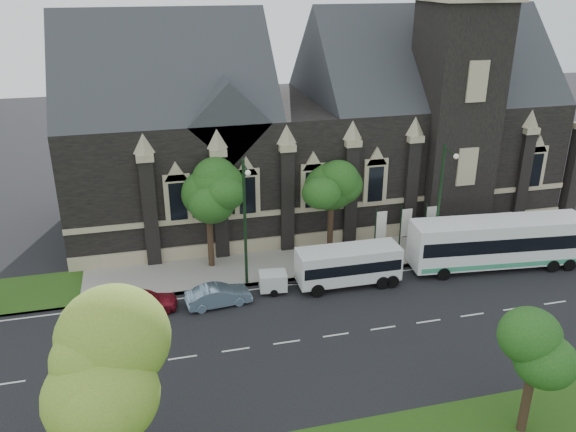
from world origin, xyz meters
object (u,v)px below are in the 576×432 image
object	(u,v)px
tree_walk_left	(210,192)
box_trailer	(273,281)
tree_park_near	(115,365)
banner_flag_right	(429,223)
street_lamp_near	(441,198)
tree_park_east	(538,344)
car_far_red	(143,301)
shuttle_bus	(349,264)
tree_walk_right	(334,180)
street_lamp_mid	(245,217)
banner_flag_left	(379,228)
tour_coach	(498,242)
sedan	(219,295)
banner_flag_center	(404,226)

from	to	relation	value
tree_walk_left	box_trailer	distance (m)	7.64
tree_park_near	banner_flag_right	bearing A→B (deg)	38.86
tree_walk_left	street_lamp_near	distance (m)	16.22
tree_park_east	car_far_red	bearing A→B (deg)	139.00
banner_flag_right	shuttle_bus	bearing A→B (deg)	-155.84
tree_park_east	box_trailer	world-z (taller)	tree_park_east
tree_park_east	tree_walk_right	world-z (taller)	tree_walk_right
shuttle_bus	street_lamp_mid	bearing A→B (deg)	168.11
car_far_red	box_trailer	bearing A→B (deg)	-84.23
banner_flag_left	car_far_red	bearing A→B (deg)	-168.66
tree_park_near	tree_park_east	world-z (taller)	tree_park_near
shuttle_bus	car_far_red	xyz separation A→B (m)	(-13.67, -0.07, -0.86)
tree_walk_left	box_trailer	size ratio (longest dim) A/B	2.85
tour_coach	shuttle_bus	xyz separation A→B (m)	(-11.21, 0.15, -0.42)
tree_park_east	tour_coach	world-z (taller)	tree_park_east
tree_park_near	sedan	size ratio (longest dim) A/B	2.04
tree_park_near	box_trailer	bearing A→B (deg)	57.66
tree_park_near	shuttle_bus	distance (m)	21.00
banner_flag_center	banner_flag_left	bearing A→B (deg)	180.00
tree_park_east	tree_walk_right	bearing A→B (deg)	98.42
tree_park_near	tour_coach	world-z (taller)	tree_park_near
banner_flag_right	tour_coach	distance (m)	5.11
street_lamp_near	tree_park_near	bearing A→B (deg)	-143.92
banner_flag_center	sedan	bearing A→B (deg)	-165.01
banner_flag_center	tree_park_near	bearing A→B (deg)	-138.46
tree_walk_right	banner_flag_right	size ratio (longest dim) A/B	1.95
tree_park_east	street_lamp_mid	bearing A→B (deg)	121.79
car_far_red	banner_flag_right	bearing A→B (deg)	-77.50
tree_park_near	banner_flag_left	world-z (taller)	tree_park_near
banner_flag_left	car_far_red	size ratio (longest dim) A/B	0.95
tree_walk_left	shuttle_bus	size ratio (longest dim) A/B	1.08
banner_flag_left	tour_coach	xyz separation A→B (m)	(7.67, -3.54, -0.38)
tree_walk_left	street_lamp_mid	xyz separation A→B (m)	(1.80, -3.61, -0.62)
tree_park_near	car_far_red	xyz separation A→B (m)	(0.84, 14.32, -5.70)
sedan	shuttle_bus	bearing A→B (deg)	-92.93
tree_park_near	street_lamp_near	bearing A→B (deg)	36.08
tree_walk_left	car_far_red	bearing A→B (deg)	-134.87
tour_coach	sedan	distance (m)	20.24
box_trailer	car_far_red	bearing A→B (deg)	-170.99
tree_park_east	car_far_red	xyz separation A→B (m)	(-17.11, 14.87, -3.90)
tree_walk_right	sedan	xyz separation A→B (m)	(-9.45, -5.60, -5.13)
street_lamp_near	tour_coach	world-z (taller)	street_lamp_near
street_lamp_mid	shuttle_bus	distance (m)	7.75
tree_park_east	tree_walk_right	xyz separation A→B (m)	(-2.96, 20.04, 1.20)
tree_walk_right	banner_flag_center	size ratio (longest dim) A/B	1.95
banner_flag_center	box_trailer	distance (m)	11.30
banner_flag_right	sedan	bearing A→B (deg)	-166.75
banner_flag_right	car_far_red	world-z (taller)	banner_flag_right
street_lamp_mid	tour_coach	xyz separation A→B (m)	(17.95, -1.63, -3.11)
banner_flag_right	car_far_red	distance (m)	21.56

